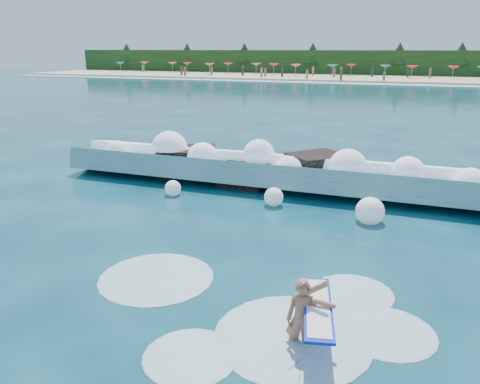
# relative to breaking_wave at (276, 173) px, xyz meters

# --- Properties ---
(ground) EXTENTS (200.00, 200.00, 0.00)m
(ground) POSITION_rel_breaking_wave_xyz_m (-1.19, -6.98, -0.54)
(ground) COLOR #072A3B
(ground) RESTS_ON ground
(beach) EXTENTS (140.00, 20.00, 0.40)m
(beach) POSITION_rel_breaking_wave_xyz_m (-1.19, 71.02, -0.34)
(beach) COLOR tan
(beach) RESTS_ON ground
(wet_band) EXTENTS (140.00, 5.00, 0.08)m
(wet_band) POSITION_rel_breaking_wave_xyz_m (-1.19, 60.02, -0.50)
(wet_band) COLOR silver
(wet_band) RESTS_ON ground
(treeline) EXTENTS (140.00, 4.00, 5.00)m
(treeline) POSITION_rel_breaking_wave_xyz_m (-1.19, 81.02, 1.96)
(treeline) COLOR black
(treeline) RESTS_ON ground
(breaking_wave) EXTENTS (18.04, 2.81, 1.56)m
(breaking_wave) POSITION_rel_breaking_wave_xyz_m (0.00, 0.00, 0.00)
(breaking_wave) COLOR teal
(breaking_wave) RESTS_ON ground
(rock_cluster) EXTENTS (8.60, 3.41, 1.48)m
(rock_cluster) POSITION_rel_breaking_wave_xyz_m (-1.61, 0.41, -0.07)
(rock_cluster) COLOR black
(rock_cluster) RESTS_ON ground
(surfer_with_board) EXTENTS (1.11, 2.84, 1.62)m
(surfer_with_board) POSITION_rel_breaking_wave_xyz_m (3.52, -10.09, 0.06)
(surfer_with_board) COLOR #9F634A
(surfer_with_board) RESTS_ON ground
(wave_spray) EXTENTS (15.22, 4.45, 2.05)m
(wave_spray) POSITION_rel_breaking_wave_xyz_m (-0.23, -0.24, 0.42)
(wave_spray) COLOR white
(wave_spray) RESTS_ON ground
(surf_foam) EXTENTS (9.25, 5.21, 0.16)m
(surf_foam) POSITION_rel_breaking_wave_xyz_m (2.47, -9.47, -0.54)
(surf_foam) COLOR silver
(surf_foam) RESTS_ON ground
(beach_umbrellas) EXTENTS (110.37, 6.87, 0.50)m
(beach_umbrellas) POSITION_rel_breaking_wave_xyz_m (-1.16, 72.78, 1.71)
(beach_umbrellas) COLOR #127571
(beach_umbrellas) RESTS_ON ground
(beachgoers) EXTENTS (94.24, 14.06, 1.92)m
(beachgoers) POSITION_rel_breaking_wave_xyz_m (10.97, 68.48, 0.53)
(beachgoers) COLOR #3F332D
(beachgoers) RESTS_ON ground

